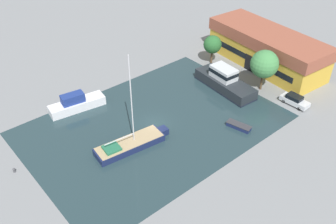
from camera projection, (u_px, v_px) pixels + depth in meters
The scene contains 11 objects.
ground_plane at pixel (154, 124), 55.74m from camera, with size 440.00×440.00×0.00m, color gray.
water_canal at pixel (154, 124), 55.74m from camera, with size 25.72×36.67×0.01m, color #23383D.
warehouse_building at pixel (267, 48), 68.94m from camera, with size 23.80×10.45×6.52m.
quay_tree_near_building at pixel (264, 64), 60.91m from camera, with size 4.65×4.65×7.16m.
quay_tree_by_water at pixel (212, 45), 69.02m from camera, with size 3.35×3.35×5.55m.
parked_car at pixel (295, 100), 59.54m from camera, with size 4.64×1.94×1.63m.
sailboat_moored at pixel (131, 144), 51.23m from camera, with size 4.08×11.12×13.99m.
motor_cruiser at pixel (225, 81), 63.22m from camera, with size 11.93×4.81×3.78m.
small_dinghy at pixel (239, 126), 54.86m from camera, with size 3.90×2.12×0.67m.
cabin_boat at pixel (76, 104), 58.37m from camera, with size 3.70×8.98×2.86m.
mooring_bollard at pixel (14, 170), 47.50m from camera, with size 0.34×0.34×0.64m.
Camera 1 is at (34.91, -27.07, 34.11)m, focal length 40.00 mm.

